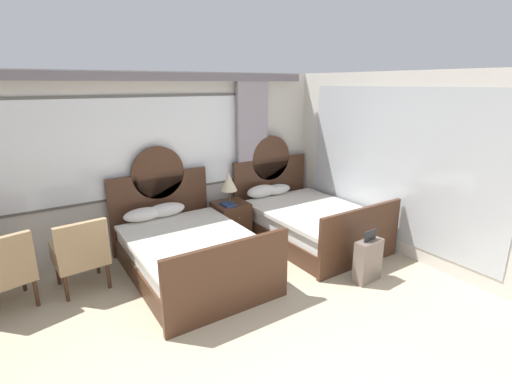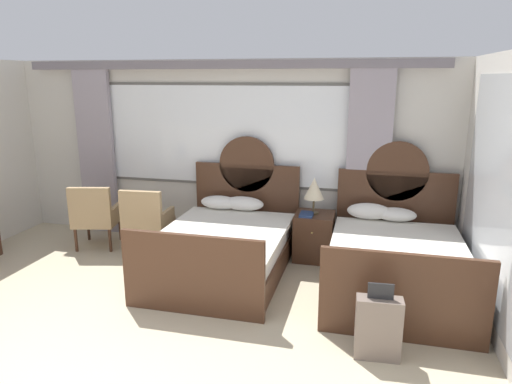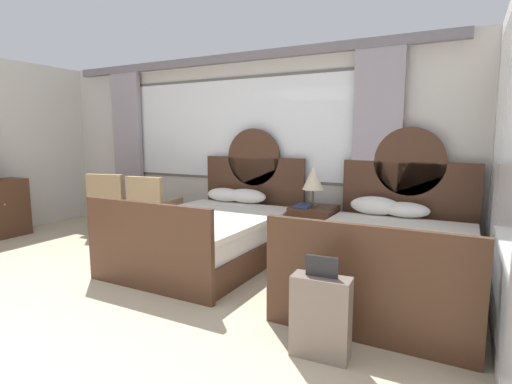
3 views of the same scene
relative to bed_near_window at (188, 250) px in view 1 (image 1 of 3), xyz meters
name	(u,v)px [view 1 (image 1 of 3)]	position (x,y,z in m)	size (l,w,h in m)	color
wall_back_window	(130,161)	(-0.37, 1.16, 1.09)	(6.65, 0.22, 2.70)	beige
wall_right_mirror	(412,168)	(2.99, -1.24, 1.01)	(0.08, 4.85, 2.70)	beige
bed_near_window	(188,250)	(0.00, 0.00, 0.00)	(1.56, 2.27, 1.62)	#472B1C
bed_near_mirror	(306,220)	(2.11, 0.00, 0.00)	(1.56, 2.27, 1.62)	#472B1C
nightstand_between_beds	(231,221)	(1.06, 0.69, -0.02)	(0.52, 0.55, 0.65)	#472B1C
table_lamp_on_nightstand	(229,182)	(1.04, 0.69, 0.66)	(0.27, 0.27, 0.50)	brown
book_on_nightstand	(228,204)	(0.96, 0.58, 0.32)	(0.18, 0.26, 0.03)	navy
armchair_by_window_left	(81,253)	(-1.28, 0.33, 0.17)	(0.64, 0.64, 0.95)	tan
armchair_by_window_centre	(2,270)	(-2.09, 0.33, 0.17)	(0.71, 0.71, 0.95)	tan
suitcase_on_floor	(368,260)	(1.89, -1.49, -0.05)	(0.41, 0.20, 0.72)	#75665B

